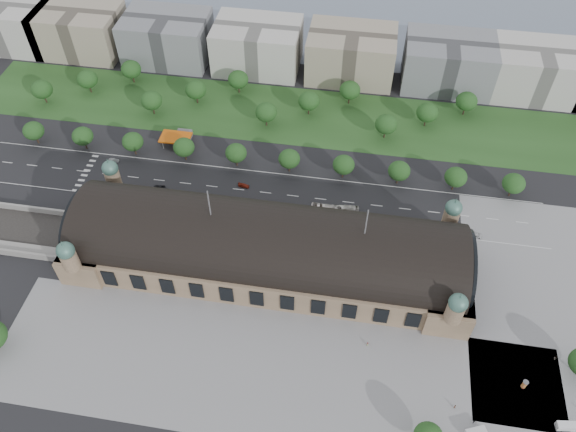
# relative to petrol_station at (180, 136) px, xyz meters

# --- Properties ---
(ground) EXTENTS (900.00, 900.00, 0.00)m
(ground) POSITION_rel_petrol_station_xyz_m (53.91, -65.28, -2.95)
(ground) COLOR black
(ground) RESTS_ON ground
(station) EXTENTS (150.00, 48.40, 44.30)m
(station) POSITION_rel_petrol_station_xyz_m (53.91, -65.28, 7.33)
(station) COLOR #9A7E5F
(station) RESTS_ON ground
(track_cutting) EXTENTS (70.00, 24.00, 3.10)m
(track_cutting) POSITION_rel_petrol_station_xyz_m (-56.09, -67.49, -2.25)
(track_cutting) COLOR black
(track_cutting) RESTS_ON ground
(plaza_south) EXTENTS (190.00, 48.00, 0.12)m
(plaza_south) POSITION_rel_petrol_station_xyz_m (63.91, -109.28, -2.95)
(plaza_south) COLOR gray
(plaza_south) RESTS_ON ground
(plaza_east) EXTENTS (56.00, 100.00, 0.12)m
(plaza_east) POSITION_rel_petrol_station_xyz_m (156.91, -65.28, -2.95)
(plaza_east) COLOR gray
(plaza_east) RESTS_ON ground
(road_slab) EXTENTS (260.00, 26.00, 0.10)m
(road_slab) POSITION_rel_petrol_station_xyz_m (33.91, -27.28, -2.95)
(road_slab) COLOR black
(road_slab) RESTS_ON ground
(grass_belt) EXTENTS (300.00, 45.00, 0.10)m
(grass_belt) POSITION_rel_petrol_station_xyz_m (38.91, 27.72, -2.95)
(grass_belt) COLOR #22461C
(grass_belt) RESTS_ON ground
(petrol_station) EXTENTS (14.00, 13.00, 5.05)m
(petrol_station) POSITION_rel_petrol_station_xyz_m (0.00, 0.00, 0.00)
(petrol_station) COLOR #C5530B
(petrol_station) RESTS_ON ground
(office_0) EXTENTS (45.00, 32.00, 24.00)m
(office_0) POSITION_rel_petrol_station_xyz_m (-116.09, 67.72, 9.05)
(office_0) COLOR beige
(office_0) RESTS_ON ground
(office_1) EXTENTS (45.00, 32.00, 24.00)m
(office_1) POSITION_rel_petrol_station_xyz_m (-76.09, 67.72, 9.05)
(office_1) COLOR #A1937E
(office_1) RESTS_ON ground
(office_2) EXTENTS (45.00, 32.00, 24.00)m
(office_2) POSITION_rel_petrol_station_xyz_m (-26.09, 67.72, 9.05)
(office_2) COLOR gray
(office_2) RESTS_ON ground
(office_3) EXTENTS (45.00, 32.00, 24.00)m
(office_3) POSITION_rel_petrol_station_xyz_m (23.91, 67.72, 9.05)
(office_3) COLOR beige
(office_3) RESTS_ON ground
(office_4) EXTENTS (45.00, 32.00, 24.00)m
(office_4) POSITION_rel_petrol_station_xyz_m (73.91, 67.72, 9.05)
(office_4) COLOR #A1937E
(office_4) RESTS_ON ground
(office_5) EXTENTS (45.00, 32.00, 24.00)m
(office_5) POSITION_rel_petrol_station_xyz_m (123.91, 67.72, 9.05)
(office_5) COLOR gray
(office_5) RESTS_ON ground
(office_6) EXTENTS (45.00, 32.00, 24.00)m
(office_6) POSITION_rel_petrol_station_xyz_m (168.91, 67.72, 9.05)
(office_6) COLOR beige
(office_6) RESTS_ON ground
(tree_row_0) EXTENTS (9.60, 9.60, 11.52)m
(tree_row_0) POSITION_rel_petrol_station_xyz_m (-66.09, -12.28, 4.48)
(tree_row_0) COLOR #2D2116
(tree_row_0) RESTS_ON ground
(tree_row_1) EXTENTS (9.60, 9.60, 11.52)m
(tree_row_1) POSITION_rel_petrol_station_xyz_m (-42.09, -12.28, 4.48)
(tree_row_1) COLOR #2D2116
(tree_row_1) RESTS_ON ground
(tree_row_2) EXTENTS (9.60, 9.60, 11.52)m
(tree_row_2) POSITION_rel_petrol_station_xyz_m (-18.09, -12.28, 4.48)
(tree_row_2) COLOR #2D2116
(tree_row_2) RESTS_ON ground
(tree_row_3) EXTENTS (9.60, 9.60, 11.52)m
(tree_row_3) POSITION_rel_petrol_station_xyz_m (5.91, -12.28, 4.48)
(tree_row_3) COLOR #2D2116
(tree_row_3) RESTS_ON ground
(tree_row_4) EXTENTS (9.60, 9.60, 11.52)m
(tree_row_4) POSITION_rel_petrol_station_xyz_m (29.91, -12.28, 4.48)
(tree_row_4) COLOR #2D2116
(tree_row_4) RESTS_ON ground
(tree_row_5) EXTENTS (9.60, 9.60, 11.52)m
(tree_row_5) POSITION_rel_petrol_station_xyz_m (53.91, -12.28, 4.48)
(tree_row_5) COLOR #2D2116
(tree_row_5) RESTS_ON ground
(tree_row_6) EXTENTS (9.60, 9.60, 11.52)m
(tree_row_6) POSITION_rel_petrol_station_xyz_m (77.91, -12.28, 4.48)
(tree_row_6) COLOR #2D2116
(tree_row_6) RESTS_ON ground
(tree_row_7) EXTENTS (9.60, 9.60, 11.52)m
(tree_row_7) POSITION_rel_petrol_station_xyz_m (101.91, -12.28, 4.48)
(tree_row_7) COLOR #2D2116
(tree_row_7) RESTS_ON ground
(tree_row_8) EXTENTS (9.60, 9.60, 11.52)m
(tree_row_8) POSITION_rel_petrol_station_xyz_m (125.91, -12.28, 4.48)
(tree_row_8) COLOR #2D2116
(tree_row_8) RESTS_ON ground
(tree_row_9) EXTENTS (9.60, 9.60, 11.52)m
(tree_row_9) POSITION_rel_petrol_station_xyz_m (149.91, -12.28, 4.48)
(tree_row_9) COLOR #2D2116
(tree_row_9) RESTS_ON ground
(tree_belt_0) EXTENTS (10.40, 10.40, 12.48)m
(tree_belt_0) POSITION_rel_petrol_station_xyz_m (-76.09, 17.72, 5.10)
(tree_belt_0) COLOR #2D2116
(tree_belt_0) RESTS_ON ground
(tree_belt_1) EXTENTS (10.40, 10.40, 12.48)m
(tree_belt_1) POSITION_rel_petrol_station_xyz_m (-57.09, 29.72, 5.10)
(tree_belt_1) COLOR #2D2116
(tree_belt_1) RESTS_ON ground
(tree_belt_2) EXTENTS (10.40, 10.40, 12.48)m
(tree_belt_2) POSITION_rel_petrol_station_xyz_m (-38.09, 41.72, 5.10)
(tree_belt_2) COLOR #2D2116
(tree_belt_2) RESTS_ON ground
(tree_belt_3) EXTENTS (10.40, 10.40, 12.48)m
(tree_belt_3) POSITION_rel_petrol_station_xyz_m (-19.09, 17.72, 5.10)
(tree_belt_3) COLOR #2D2116
(tree_belt_3) RESTS_ON ground
(tree_belt_4) EXTENTS (10.40, 10.40, 12.48)m
(tree_belt_4) POSITION_rel_petrol_station_xyz_m (-0.09, 29.72, 5.10)
(tree_belt_4) COLOR #2D2116
(tree_belt_4) RESTS_ON ground
(tree_belt_5) EXTENTS (10.40, 10.40, 12.48)m
(tree_belt_5) POSITION_rel_petrol_station_xyz_m (18.91, 41.72, 5.10)
(tree_belt_5) COLOR #2D2116
(tree_belt_5) RESTS_ON ground
(tree_belt_6) EXTENTS (10.40, 10.40, 12.48)m
(tree_belt_6) POSITION_rel_petrol_station_xyz_m (37.91, 17.72, 5.10)
(tree_belt_6) COLOR #2D2116
(tree_belt_6) RESTS_ON ground
(tree_belt_7) EXTENTS (10.40, 10.40, 12.48)m
(tree_belt_7) POSITION_rel_petrol_station_xyz_m (56.91, 29.72, 5.10)
(tree_belt_7) COLOR #2D2116
(tree_belt_7) RESTS_ON ground
(tree_belt_8) EXTENTS (10.40, 10.40, 12.48)m
(tree_belt_8) POSITION_rel_petrol_station_xyz_m (75.91, 41.72, 5.10)
(tree_belt_8) COLOR #2D2116
(tree_belt_8) RESTS_ON ground
(tree_belt_9) EXTENTS (10.40, 10.40, 12.48)m
(tree_belt_9) POSITION_rel_petrol_station_xyz_m (94.91, 17.72, 5.10)
(tree_belt_9) COLOR #2D2116
(tree_belt_9) RESTS_ON ground
(tree_belt_10) EXTENTS (10.40, 10.40, 12.48)m
(tree_belt_10) POSITION_rel_petrol_station_xyz_m (113.91, 29.72, 5.10)
(tree_belt_10) COLOR #2D2116
(tree_belt_10) RESTS_ON ground
(tree_belt_11) EXTENTS (10.40, 10.40, 12.48)m
(tree_belt_11) POSITION_rel_petrol_station_xyz_m (132.91, 41.72, 5.10)
(tree_belt_11) COLOR #2D2116
(tree_belt_11) RESTS_ON ground
(traffic_car_1) EXTENTS (4.81, 1.97, 1.55)m
(traffic_car_1) POSITION_rel_petrol_station_xyz_m (-26.24, -18.96, -2.17)
(traffic_car_1) COLOR gray
(traffic_car_1) RESTS_ON ground
(traffic_car_2) EXTENTS (5.33, 2.70, 1.44)m
(traffic_car_2) POSITION_rel_petrol_station_xyz_m (-0.37, -32.19, -2.23)
(traffic_car_2) COLOR black
(traffic_car_2) RESTS_ON ground
(traffic_car_3) EXTENTS (5.16, 2.64, 1.43)m
(traffic_car_3) POSITION_rel_petrol_station_xyz_m (35.80, -25.20, -2.23)
(traffic_car_3) COLOR maroon
(traffic_car_3) RESTS_ON ground
(traffic_car_4) EXTENTS (4.50, 2.16, 1.48)m
(traffic_car_4) POSITION_rel_petrol_station_xyz_m (49.18, -34.59, -2.21)
(traffic_car_4) COLOR #181945
(traffic_car_4) RESTS_ON ground
(traffic_car_6) EXTENTS (5.45, 2.67, 1.49)m
(traffic_car_6) POSITION_rel_petrol_station_xyz_m (133.80, -38.06, -2.20)
(traffic_car_6) COLOR silver
(traffic_car_6) RESTS_ON ground
(parked_car_0) EXTENTS (4.77, 3.39, 1.49)m
(parked_car_0) POSITION_rel_petrol_station_xyz_m (-3.96, -40.28, -2.20)
(parked_car_0) COLOR black
(parked_car_0) RESTS_ON ground
(parked_car_1) EXTENTS (5.14, 4.31, 1.31)m
(parked_car_1) POSITION_rel_petrol_station_xyz_m (-25.19, -40.28, -2.30)
(parked_car_1) COLOR maroon
(parked_car_1) RESTS_ON ground
(parked_car_2) EXTENTS (4.60, 4.10, 1.28)m
(parked_car_2) POSITION_rel_petrol_station_xyz_m (7.19, -40.28, -2.31)
(parked_car_2) COLOR #181843
(parked_car_2) RESTS_ON ground
(parked_car_3) EXTENTS (4.44, 4.02, 1.46)m
(parked_car_3) POSITION_rel_petrol_station_xyz_m (16.36, -40.28, -2.22)
(parked_car_3) COLOR slate
(parked_car_3) RESTS_ON ground
(parked_car_4) EXTENTS (4.82, 3.27, 1.50)m
(parked_car_4) POSITION_rel_petrol_station_xyz_m (13.00, -40.28, -2.20)
(parked_car_4) COLOR silver
(parked_car_4) RESTS_ON ground
(parked_car_5) EXTENTS (5.42, 4.43, 1.37)m
(parked_car_5) POSITION_rel_petrol_station_xyz_m (9.57, -40.28, -2.26)
(parked_car_5) COLOR #9A9BA3
(parked_car_5) RESTS_ON ground
(parked_car_6) EXTENTS (5.89, 5.40, 1.66)m
(parked_car_6) POSITION_rel_petrol_station_xyz_m (23.66, -40.28, -2.12)
(parked_car_6) COLOR black
(parked_car_6) RESTS_ON ground
(bus_west) EXTENTS (12.49, 3.67, 3.43)m
(bus_west) POSITION_rel_petrol_station_xyz_m (44.19, -36.65, -1.23)
(bus_west) COLOR red
(bus_west) RESTS_ON ground
(bus_mid) EXTENTS (13.07, 3.71, 3.60)m
(bus_mid) POSITION_rel_petrol_station_xyz_m (73.01, -34.37, -1.15)
(bus_mid) COLOR silver
(bus_mid) RESTS_ON ground
(bus_east) EXTENTS (12.11, 3.91, 3.31)m
(bus_east) POSITION_rel_petrol_station_xyz_m (80.80, -33.28, -1.29)
(bus_east) COLOR beige
(bus_east) RESTS_ON ground
(van_east) EXTENTS (6.30, 3.18, 2.62)m
(van_east) POSITION_rel_petrol_station_xyz_m (156.98, -112.93, -1.70)
(van_east) COLOR white
(van_east) RESTS_ON ground
(advertising_column) EXTENTS (1.84, 1.84, 3.49)m
(advertising_column) POSITION_rel_petrol_station_xyz_m (145.90, -101.00, -1.13)
(advertising_column) COLOR #C94B32
(advertising_column) RESTS_ON ground
(pedestrian_0) EXTENTS (0.94, 0.62, 1.79)m
(pedestrian_0) POSITION_rel_petrol_station_xyz_m (94.40, -94.05, -2.05)
(pedestrian_0) COLOR gray
(pedestrian_0) RESTS_ON ground
(pedestrian_1) EXTENTS (0.76, 0.84, 1.94)m
(pedestrian_1) POSITION_rel_petrol_station_xyz_m (123.39, -111.93, -1.98)
(pedestrian_1) COLOR gray
(pedestrian_1) RESTS_ON ground
(pedestrian_2) EXTENTS (0.80, 1.06, 1.94)m
(pedestrian_2) POSITION_rel_petrol_station_xyz_m (157.56, -89.28, -1.98)
(pedestrian_2) COLOR gray
(pedestrian_2) RESTS_ON ground
(pedestrian_4) EXTENTS (0.89, 1.25, 1.78)m
(pedestrian_4) POSITION_rel_petrol_station_xyz_m (129.02, -115.83, -2.06)
(pedestrian_4) COLOR gray
(pedestrian_4) RESTS_ON ground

